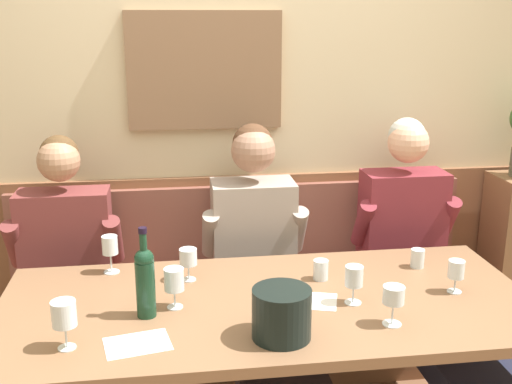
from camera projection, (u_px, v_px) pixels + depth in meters
The scene contains 20 objects.
room_wall_back at pixel (237, 92), 3.11m from camera, with size 6.80×0.12×2.80m.
wood_wainscot_panel at pixel (240, 265), 3.31m from camera, with size 6.80×0.03×0.98m, color brown.
wall_bench at pixel (245, 319), 3.17m from camera, with size 2.31×0.42×0.94m.
dining_table at pixel (268, 320), 2.36m from camera, with size 2.01×0.90×0.74m.
person_center_right_seat at pixel (54, 313), 2.56m from camera, with size 0.52×1.35×1.26m.
person_right_seat at pixel (264, 288), 2.72m from camera, with size 0.50×1.36×1.29m.
person_center_left_seat at pixel (431, 281), 2.80m from camera, with size 0.51×1.35×1.30m.
ice_bucket at pixel (280, 314), 2.05m from camera, with size 0.20×0.20×0.17m, color black.
wine_bottle_green_tall at pixel (145, 279), 2.18m from camera, with size 0.07×0.07×0.33m.
wine_glass_left_end at pixel (64, 316), 1.97m from camera, with size 0.08×0.08×0.17m.
wine_glass_mid_right at pixel (174, 282), 2.26m from camera, with size 0.07×0.07×0.15m.
wine_glass_by_bottle at pixel (354, 278), 2.29m from camera, with size 0.07×0.07×0.15m.
wine_glass_center_rear at pixel (394, 297), 2.13m from camera, with size 0.08×0.08×0.14m.
wine_glass_right_end at pixel (188, 259), 2.50m from camera, with size 0.07×0.07×0.13m.
wine_glass_near_bucket at pixel (456, 271), 2.39m from camera, with size 0.06×0.06×0.13m.
wine_glass_mid_left at pixel (110, 247), 2.57m from camera, with size 0.07×0.07×0.16m.
water_tumbler_left at pixel (417, 258), 2.64m from camera, with size 0.06×0.06×0.08m, color silver.
water_tumbler_center at pixel (321, 270), 2.52m from camera, with size 0.06×0.06×0.08m, color silver.
tasting_sheet_left_guest at pixel (137, 344), 2.03m from camera, with size 0.21×0.15×0.00m, color white.
tasting_sheet_right_guest at pixel (309, 301), 2.34m from camera, with size 0.21×0.15×0.00m, color white.
Camera 1 is at (-0.34, -2.02, 1.78)m, focal length 43.65 mm.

